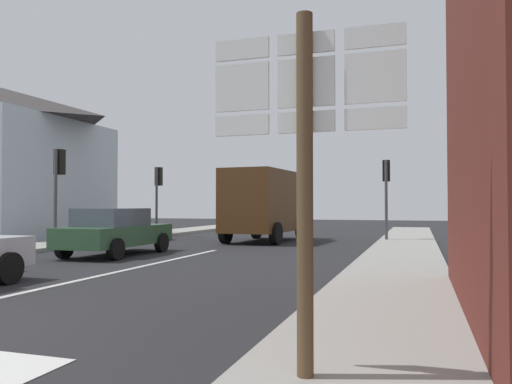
{
  "coord_description": "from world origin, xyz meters",
  "views": [
    {
      "loc": [
        6.74,
        -4.23,
        1.57
      ],
      "look_at": [
        2.37,
        9.31,
        1.94
      ],
      "focal_mm": 35.42,
      "sensor_mm": 36.0,
      "label": 1
    }
  ],
  "objects": [
    {
      "name": "traffic_light_near_left",
      "position": [
        -5.44,
        10.64,
        2.64
      ],
      "size": [
        0.3,
        0.49,
        3.56
      ],
      "color": "#47474C",
      "rests_on": "ground"
    },
    {
      "name": "traffic_light_far_left",
      "position": [
        -5.44,
        17.84,
        2.54
      ],
      "size": [
        0.3,
        0.49,
        3.44
      ],
      "color": "#47474C",
      "rests_on": "ground"
    },
    {
      "name": "sidewalk_right",
      "position": [
        6.26,
        8.0,
        0.07
      ],
      "size": [
        2.23,
        44.0,
        0.14
      ],
      "primitive_type": "cube",
      "color": "gray",
      "rests_on": "ground"
    },
    {
      "name": "ground_plane",
      "position": [
        0.0,
        10.0,
        0.0
      ],
      "size": [
        80.0,
        80.0,
        0.0
      ],
      "primitive_type": "plane",
      "color": "#232326"
    },
    {
      "name": "lane_centre_stripe",
      "position": [
        0.0,
        6.0,
        0.01
      ],
      "size": [
        0.16,
        12.0,
        0.01
      ],
      "primitive_type": "cube",
      "color": "silver",
      "rests_on": "ground"
    },
    {
      "name": "traffic_light_far_right",
      "position": [
        5.44,
        17.66,
        2.57
      ],
      "size": [
        0.3,
        0.49,
        3.47
      ],
      "color": "#47474C",
      "rests_on": "ground"
    },
    {
      "name": "route_sign_post",
      "position": [
        5.82,
        -0.04,
        2.0
      ],
      "size": [
        1.66,
        0.14,
        3.2
      ],
      "color": "brown",
      "rests_on": "ground"
    },
    {
      "name": "sedan_far",
      "position": [
        -2.33,
        9.47,
        0.76
      ],
      "size": [
        1.98,
        4.21,
        1.47
      ],
      "color": "#2D5133",
      "rests_on": "ground"
    },
    {
      "name": "clapboard_house_left",
      "position": [
        -12.66,
        15.3,
        3.7
      ],
      "size": [
        8.41,
        9.3,
        7.32
      ],
      "color": "silver",
      "rests_on": "ground"
    },
    {
      "name": "delivery_truck",
      "position": [
        0.37,
        16.54,
        1.65
      ],
      "size": [
        2.78,
        5.14,
        3.05
      ],
      "color": "#4C2D14",
      "rests_on": "ground"
    }
  ]
}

